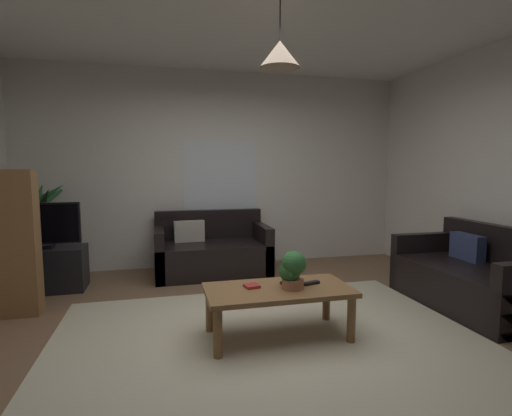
# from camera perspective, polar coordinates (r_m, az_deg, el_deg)

# --- Properties ---
(floor) EXTENTS (5.41, 4.93, 0.02)m
(floor) POSITION_cam_1_polar(r_m,az_deg,el_deg) (3.51, 1.24, -18.00)
(floor) COLOR brown
(floor) RESTS_ON ground
(rug) EXTENTS (3.52, 2.71, 0.01)m
(rug) POSITION_cam_1_polar(r_m,az_deg,el_deg) (3.33, 2.20, -19.13)
(rug) COLOR beige
(rug) RESTS_ON ground
(wall_back) EXTENTS (5.53, 0.06, 2.76)m
(wall_back) POSITION_cam_1_polar(r_m,az_deg,el_deg) (5.65, -5.41, 5.61)
(wall_back) COLOR silver
(wall_back) RESTS_ON ground
(window_pane) EXTENTS (1.06, 0.01, 1.10)m
(window_pane) POSITION_cam_1_polar(r_m,az_deg,el_deg) (5.63, -5.21, 4.14)
(window_pane) COLOR white
(couch_under_window) EXTENTS (1.48, 0.83, 0.82)m
(couch_under_window) POSITION_cam_1_polar(r_m,az_deg,el_deg) (5.25, -6.52, -6.58)
(couch_under_window) COLOR black
(couch_under_window) RESTS_ON ground
(couch_right_side) EXTENTS (0.83, 1.53, 0.82)m
(couch_right_side) POSITION_cam_1_polar(r_m,az_deg,el_deg) (4.59, 29.17, -9.19)
(couch_right_side) COLOR black
(couch_right_side) RESTS_ON ground
(coffee_table) EXTENTS (1.21, 0.61, 0.42)m
(coffee_table) POSITION_cam_1_polar(r_m,az_deg,el_deg) (3.32, 3.29, -12.63)
(coffee_table) COLOR olive
(coffee_table) RESTS_ON ground
(book_on_table_0) EXTENTS (0.13, 0.13, 0.02)m
(book_on_table_0) POSITION_cam_1_polar(r_m,az_deg,el_deg) (3.30, -0.62, -11.36)
(book_on_table_0) COLOR #B22D2D
(book_on_table_0) RESTS_ON coffee_table
(remote_on_table_0) EXTENTS (0.17, 0.09, 0.02)m
(remote_on_table_0) POSITION_cam_1_polar(r_m,az_deg,el_deg) (3.41, 8.05, -10.83)
(remote_on_table_0) COLOR black
(remote_on_table_0) RESTS_ON coffee_table
(remote_on_table_1) EXTENTS (0.16, 0.06, 0.02)m
(remote_on_table_1) POSITION_cam_1_polar(r_m,az_deg,el_deg) (3.41, 4.94, -10.82)
(remote_on_table_1) COLOR black
(remote_on_table_1) RESTS_ON coffee_table
(potted_plant_on_table) EXTENTS (0.22, 0.21, 0.31)m
(potted_plant_on_table) POSITION_cam_1_polar(r_m,az_deg,el_deg) (3.24, 5.33, -8.93)
(potted_plant_on_table) COLOR #B77051
(potted_plant_on_table) RESTS_ON coffee_table
(tv_stand) EXTENTS (0.90, 0.44, 0.50)m
(tv_stand) POSITION_cam_1_polar(r_m,az_deg,el_deg) (5.12, -28.67, -7.91)
(tv_stand) COLOR black
(tv_stand) RESTS_ON ground
(tv) EXTENTS (0.84, 0.16, 0.52)m
(tv) POSITION_cam_1_polar(r_m,az_deg,el_deg) (5.01, -29.04, -2.21)
(tv) COLOR black
(tv) RESTS_ON tv_stand
(potted_palm_corner) EXTENTS (0.85, 0.93, 1.31)m
(potted_palm_corner) POSITION_cam_1_polar(r_m,az_deg,el_deg) (5.53, -29.28, -2.81)
(potted_palm_corner) COLOR brown
(potted_palm_corner) RESTS_ON ground
(pendant_lamp) EXTENTS (0.32, 0.32, 0.57)m
(pendant_lamp) POSITION_cam_1_polar(r_m,az_deg,el_deg) (3.26, 3.52, 21.61)
(pendant_lamp) COLOR black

